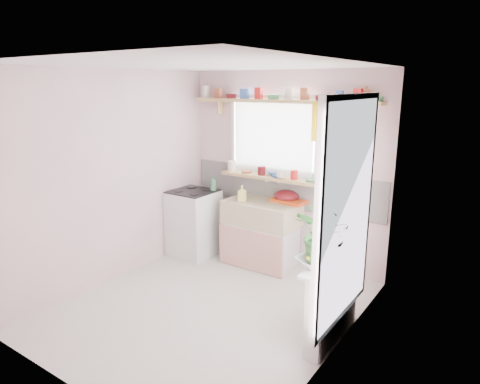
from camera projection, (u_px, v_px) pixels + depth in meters
The scene contains 19 objects.
room at pixel (305, 176), 4.59m from camera, with size 3.20×3.20×3.20m.
sink_unit at pixel (261, 233), 5.61m from camera, with size 0.95×0.65×1.11m.
cooker at pixel (194, 222), 5.93m from camera, with size 0.58×0.58×0.93m.
radiator_ledge at pixel (332, 299), 3.95m from camera, with size 0.22×0.95×0.78m.
windowsill at pixel (269, 177), 5.58m from camera, with size 1.40×0.22×0.04m, color tan.
pine_shelf at pixel (281, 101), 5.25m from camera, with size 2.52×0.24×0.04m, color tan.
shelf_crockery at pixel (278, 95), 5.26m from camera, with size 2.47×0.11×0.12m.
sill_crockery at pixel (266, 171), 5.59m from camera, with size 1.35×0.11×0.12m.
dish_tray at pixel (291, 200), 5.49m from camera, with size 0.43×0.33×0.04m, color #CF4412.
colander at pixel (287, 196), 5.51m from camera, with size 0.32×0.32×0.15m, color maroon.
jade_plant at pixel (326, 235), 3.68m from camera, with size 0.52×0.45×0.58m, color #2E6C2B.
fruit_bowl at pixel (316, 262), 3.73m from camera, with size 0.32×0.32×0.08m, color silver.
herb_pot at pixel (327, 257), 3.67m from camera, with size 0.11×0.07×0.20m, color #2F5C25.
soap_bottle_sink at pixel (242, 193), 5.52m from camera, with size 0.09×0.09×0.21m, color #F5EC6D.
sill_cup at pixel (281, 175), 5.40m from camera, with size 0.13×0.13×0.10m, color beige.
sill_bowl at pixel (274, 173), 5.60m from camera, with size 0.17×0.17×0.05m, color #3167A0.
shelf_vase at pixel (367, 94), 4.70m from camera, with size 0.16×0.16×0.16m, color #B05736.
cooker_bottle at pixel (213, 183), 5.80m from camera, with size 0.08×0.08×0.21m, color #38704A.
fruit at pixel (317, 256), 3.71m from camera, with size 0.20×0.14×0.10m.
Camera 1 is at (2.62, -3.24, 2.32)m, focal length 32.00 mm.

